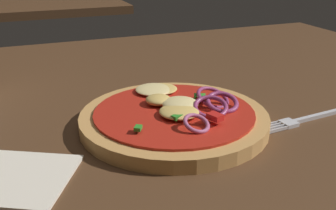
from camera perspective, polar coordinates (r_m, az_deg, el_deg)
dining_table at (r=0.52m, az=-2.89°, el=-3.60°), size 1.22×0.95×0.03m
pizza at (r=0.49m, az=0.96°, el=-1.66°), size 0.23×0.23×0.04m
fork at (r=0.54m, az=19.83°, el=-1.64°), size 0.19×0.03×0.01m
napkin at (r=0.42m, az=-21.61°, el=-9.47°), size 0.15×0.14×0.00m
background_table at (r=1.67m, az=-19.15°, el=13.26°), size 0.68×0.53×0.03m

